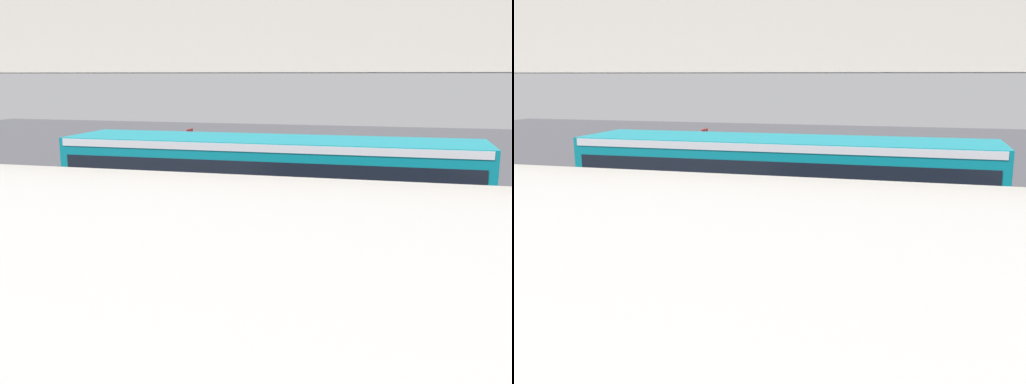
# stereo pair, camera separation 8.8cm
# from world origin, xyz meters

# --- Properties ---
(ground) EXTENTS (80.00, 80.00, 0.00)m
(ground) POSITION_xyz_m (0.00, 0.00, 0.00)
(ground) COLOR #424247
(city_bus) EXTENTS (11.54, 2.85, 3.15)m
(city_bus) POSITION_xyz_m (0.57, 1.06, 1.88)
(city_bus) COLOR #0C8493
(city_bus) RESTS_ON ground
(traffic_sign) EXTENTS (0.08, 0.60, 2.80)m
(traffic_sign) POSITION_xyz_m (5.05, -4.53, 1.89)
(traffic_sign) COLOR slate
(traffic_sign) RESTS_ON ground
(lane_dash_left) EXTENTS (2.00, 0.20, 0.01)m
(lane_dash_left) POSITION_xyz_m (-4.00, -2.26, 0.00)
(lane_dash_left) COLOR silver
(lane_dash_left) RESTS_ON ground
(lane_dash_centre) EXTENTS (2.00, 0.20, 0.01)m
(lane_dash_centre) POSITION_xyz_m (0.00, -2.26, 0.00)
(lane_dash_centre) COLOR silver
(lane_dash_centre) RESTS_ON ground
(lane_dash_right) EXTENTS (2.00, 0.20, 0.01)m
(lane_dash_right) POSITION_xyz_m (4.00, -2.26, 0.00)
(lane_dash_right) COLOR silver
(lane_dash_right) RESTS_ON ground
(lane_dash_rightmost) EXTENTS (2.00, 0.20, 0.01)m
(lane_dash_rightmost) POSITION_xyz_m (8.00, -2.26, 0.00)
(lane_dash_rightmost) COLOR silver
(lane_dash_rightmost) RESTS_ON ground
(pedestrian_overpass) EXTENTS (28.88, 2.60, 6.48)m
(pedestrian_overpass) POSITION_xyz_m (0.00, 11.56, 4.79)
(pedestrian_overpass) COLOR #B2ADA5
(pedestrian_overpass) RESTS_ON ground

